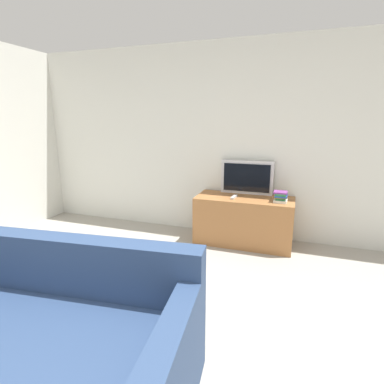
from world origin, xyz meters
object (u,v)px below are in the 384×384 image
Objects in this scene: television at (247,177)px; couch at (34,343)px; remote_on_stand at (234,197)px; book_stack at (281,197)px; tv_stand at (244,220)px.

television is 2.99m from couch.
remote_on_stand is at bearing -110.88° from television.
book_stack is 1.09× the size of remote_on_stand.
couch is at bearing -106.06° from television.
couch is at bearing -116.66° from book_stack.
remote_on_stand is (-0.11, -0.29, -0.21)m from television.
couch is (-0.83, -2.60, -0.02)m from tv_stand.
book_stack is at bearing 57.07° from couch.
couch is 10.26× the size of book_stack.
tv_stand is 0.58m from television.
tv_stand is 2.73m from couch.
tv_stand is at bearing 66.04° from couch.
television is 0.34× the size of couch.
television reaches higher than tv_stand.
tv_stand is at bearing 26.80° from remote_on_stand.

